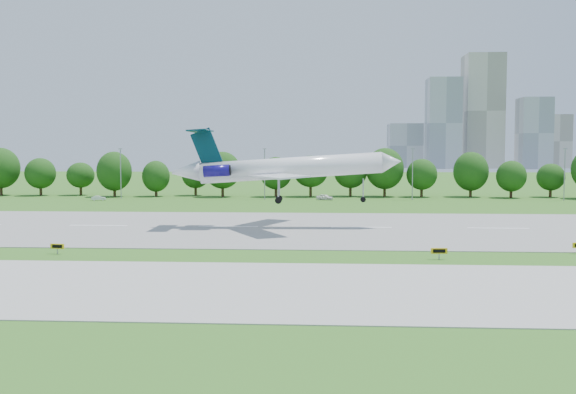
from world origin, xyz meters
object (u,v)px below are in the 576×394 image
object	(u,v)px
airliner	(279,168)
taxi_sign_left	(57,246)
service_vehicle_b	(325,197)
service_vehicle_a	(99,198)

from	to	relation	value
airliner	taxi_sign_left	size ratio (longest dim) A/B	21.24
taxi_sign_left	service_vehicle_b	distance (m)	87.84
service_vehicle_a	service_vehicle_b	xyz separation A→B (m)	(52.98, 4.67, 0.13)
airliner	service_vehicle_a	distance (m)	69.80
airliner	taxi_sign_left	distance (m)	35.92
airliner	taxi_sign_left	world-z (taller)	airliner
service_vehicle_b	service_vehicle_a	bearing A→B (deg)	118.38
airliner	service_vehicle_a	world-z (taller)	airliner
service_vehicle_a	service_vehicle_b	world-z (taller)	service_vehicle_b
taxi_sign_left	service_vehicle_b	xyz separation A→B (m)	(29.36, 82.79, -0.16)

